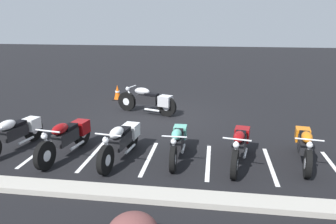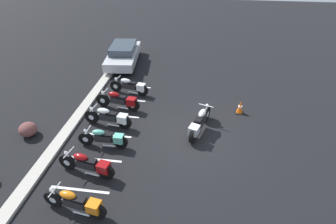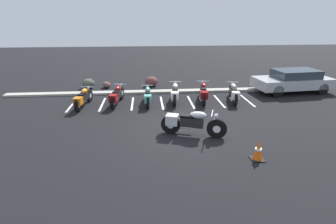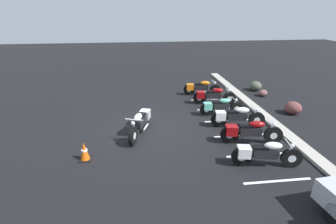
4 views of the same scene
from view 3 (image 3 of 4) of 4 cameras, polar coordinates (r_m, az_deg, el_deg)
name	(u,v)px [view 3 (image 3 of 4)]	position (r m, az deg, el deg)	size (l,w,h in m)	color
ground	(180,132)	(10.02, 2.70, -4.36)	(60.00, 60.00, 0.00)	black
motorcycle_silver_featured	(190,122)	(9.58, 4.83, -2.28)	(2.34, 1.04, 0.95)	black
parked_bike_0	(83,98)	(13.20, -18.04, 2.88)	(0.70, 2.16, 0.85)	black
parked_bike_1	(117,95)	(13.17, -11.09, 3.55)	(0.75, 2.22, 0.88)	black
parked_bike_2	(148,96)	(13.02, -4.42, 3.52)	(0.58, 2.08, 0.82)	black
parked_bike_3	(175,93)	(13.33, 1.53, 4.17)	(0.71, 2.28, 0.90)	black
parked_bike_4	(203,92)	(13.53, 7.68, 4.27)	(0.75, 2.31, 0.91)	black
parked_bike_5	(234,93)	(13.81, 14.09, 4.08)	(0.75, 2.22, 0.88)	black
car_silver	(293,80)	(16.73, 25.58, 6.23)	(4.45, 2.21, 1.29)	black
concrete_curb	(168,91)	(15.14, -0.01, 4.50)	(18.00, 0.50, 0.12)	#A8A399
landscape_rock_0	(88,83)	(16.72, -16.96, 5.96)	(0.75, 0.71, 0.58)	#494F41
landscape_rock_1	(107,85)	(16.53, -13.23, 5.78)	(0.56, 0.46, 0.38)	brown
landscape_rock_2	(151,81)	(16.50, -3.63, 6.66)	(0.80, 0.74, 0.61)	brown
traffic_cone	(258,151)	(8.50, 19.03, -7.96)	(0.40, 0.40, 0.65)	black
stall_line_0	(72,105)	(13.82, -20.22, 1.42)	(0.10, 2.10, 0.00)	white
stall_line_1	(102,104)	(13.50, -14.10, 1.65)	(0.10, 2.10, 0.00)	white
stall_line_2	(132,103)	(13.34, -7.76, 1.86)	(0.10, 2.10, 0.00)	white
stall_line_3	(162,103)	(13.34, -1.34, 2.05)	(0.10, 2.10, 0.00)	white
stall_line_4	(191,102)	(13.51, 4.99, 2.21)	(0.10, 2.10, 0.00)	white
stall_line_5	(219,101)	(13.84, 11.10, 2.34)	(0.10, 2.10, 0.00)	white
stall_line_6	(247,100)	(14.32, 16.86, 2.44)	(0.10, 2.10, 0.00)	white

